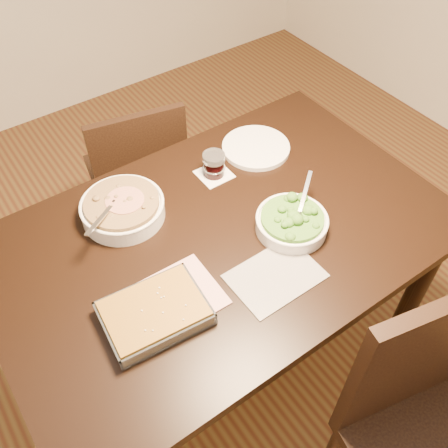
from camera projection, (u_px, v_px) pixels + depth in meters
name	position (u px, v px, depth m)	size (l,w,h in m)	color
ground	(223.00, 350.00, 2.08)	(4.00, 4.00, 0.00)	#492515
table	(222.00, 252.00, 1.60)	(1.40, 0.90, 0.75)	black
magazine_a	(170.00, 301.00, 1.36)	(0.28, 0.20, 0.01)	#9F2D3E
magazine_b	(275.00, 276.00, 1.41)	(0.25, 0.18, 0.00)	#25252C
coaster	(214.00, 174.00, 1.70)	(0.11, 0.11, 0.00)	white
stew_bowl	(123.00, 208.00, 1.55)	(0.26, 0.26, 0.10)	white
broccoli_bowl	(292.00, 222.00, 1.51)	(0.23, 0.22, 0.09)	white
baking_dish	(155.00, 313.00, 1.31)	(0.29, 0.22, 0.05)	silver
wine_tumbler	(214.00, 164.00, 1.67)	(0.07, 0.07, 0.08)	black
dinner_plate	(256.00, 148.00, 1.79)	(0.24, 0.24, 0.02)	silver
chair_near	(437.00, 425.00, 1.33)	(0.55, 0.55, 0.99)	black
chair_far	(139.00, 173.00, 2.14)	(0.45, 0.45, 0.82)	black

